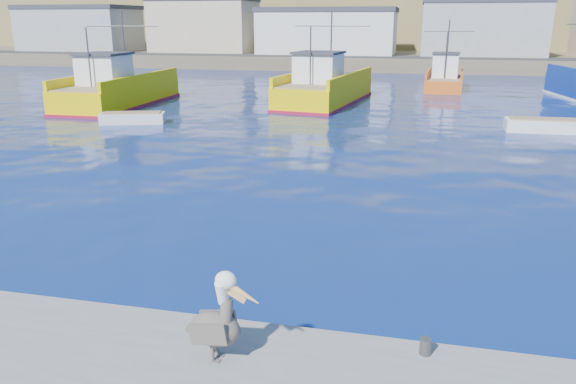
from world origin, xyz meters
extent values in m
plane|color=#060F50|center=(0.00, 0.00, 0.00)|extent=(260.00, 260.00, 0.00)
cylinder|color=#4C4C4C|center=(3.00, -3.40, 0.65)|extent=(0.20, 0.20, 0.30)
cube|color=brown|center=(0.00, 72.00, 0.80)|extent=(160.00, 30.00, 1.60)
cube|color=olive|center=(0.00, 98.00, 6.00)|extent=(180.00, 40.00, 14.00)
cube|color=#2D2D2D|center=(0.00, 61.00, 1.65)|extent=(150.00, 5.00, 0.10)
cube|color=gray|center=(-48.00, 67.00, 4.60)|extent=(16.00, 10.00, 6.00)
cube|color=#333338|center=(-48.00, 67.00, 7.90)|extent=(16.32, 10.20, 0.60)
cube|color=tan|center=(-28.00, 67.00, 5.10)|extent=(14.00, 9.00, 7.00)
cube|color=silver|center=(-10.00, 67.00, 4.35)|extent=(18.00, 11.00, 5.50)
cube|color=#333338|center=(-10.00, 67.00, 7.40)|extent=(18.36, 11.22, 0.60)
cube|color=gray|center=(10.00, 67.00, 4.85)|extent=(15.00, 10.00, 6.50)
cube|color=#333338|center=(10.00, 67.00, 8.40)|extent=(15.30, 10.20, 0.60)
cube|color=#EDCB00|center=(-18.91, 25.74, 0.79)|extent=(4.24, 12.27, 1.59)
cube|color=#EDCB00|center=(-17.00, 25.77, 1.94)|extent=(0.40, 11.98, 0.70)
cube|color=#EDCB00|center=(-20.83, 25.72, 1.94)|extent=(0.40, 11.98, 0.70)
cube|color=maroon|center=(-18.91, 25.74, 0.05)|extent=(4.32, 12.52, 0.25)
cube|color=#8C7251|center=(-18.91, 25.74, 1.64)|extent=(3.90, 11.78, 0.10)
cube|color=white|center=(-18.89, 23.91, 2.69)|extent=(2.89, 3.09, 2.00)
cube|color=#333338|center=(-18.89, 23.91, 3.79)|extent=(3.10, 3.46, 0.15)
cylinder|color=#4C4C4C|center=(-18.93, 26.97, 4.09)|extent=(0.12, 0.12, 5.00)
cylinder|color=#4C4C4C|center=(-18.87, 22.08, 3.59)|extent=(0.10, 0.10, 4.00)
cylinder|color=#4C4C4C|center=(-18.93, 26.97, 5.59)|extent=(5.70, 0.16, 0.08)
cube|color=#EDCB00|center=(-4.31, 30.44, 0.80)|extent=(5.86, 12.73, 1.60)
cube|color=#EDCB00|center=(-2.33, 30.17, 1.95)|extent=(1.88, 11.95, 0.70)
cube|color=#EDCB00|center=(-6.28, 30.71, 1.95)|extent=(1.88, 11.95, 0.70)
cube|color=maroon|center=(-4.31, 30.44, 0.05)|extent=(5.98, 12.99, 0.25)
cube|color=#8C7251|center=(-4.31, 30.44, 1.65)|extent=(5.46, 12.20, 0.10)
cube|color=white|center=(-4.56, 28.61, 2.70)|extent=(3.36, 3.44, 2.00)
cube|color=#333338|center=(-4.56, 28.61, 3.80)|extent=(3.62, 3.84, 0.15)
cylinder|color=#4C4C4C|center=(-4.14, 31.65, 4.10)|extent=(0.14, 0.14, 5.00)
cylinder|color=#4C4C4C|center=(-4.81, 26.79, 3.60)|extent=(0.11, 0.11, 4.00)
cylinder|color=#4C4C4C|center=(-4.14, 31.65, 5.60)|extent=(5.89, 0.88, 0.08)
cube|color=#D85918|center=(4.83, 41.40, 0.53)|extent=(3.63, 8.41, 1.07)
cube|color=#D85918|center=(6.28, 41.31, 1.42)|extent=(0.73, 8.06, 0.70)
cube|color=#D85918|center=(3.38, 41.50, 1.42)|extent=(0.73, 8.06, 0.70)
cube|color=#8C7251|center=(4.83, 41.40, 1.12)|extent=(3.36, 8.07, 0.10)
cube|color=white|center=(4.75, 40.17, 2.17)|extent=(2.29, 2.20, 2.00)
cube|color=#333338|center=(4.75, 40.17, 3.27)|extent=(2.46, 2.45, 0.15)
cylinder|color=#4C4C4C|center=(4.88, 42.22, 3.57)|extent=(0.13, 0.13, 5.00)
cylinder|color=#4C4C4C|center=(4.66, 38.94, 3.07)|extent=(0.11, 0.11, 4.00)
cylinder|color=#4C4C4C|center=(4.88, 42.22, 5.07)|extent=(4.31, 0.37, 0.08)
cube|color=silver|center=(-14.23, 18.79, 0.24)|extent=(3.99, 2.42, 0.75)
cube|color=#8C7251|center=(-14.23, 18.79, 0.64)|extent=(3.55, 2.03, 0.08)
cube|color=silver|center=(9.61, 21.45, 0.26)|extent=(4.23, 1.51, 0.84)
cube|color=#8C7251|center=(9.61, 21.45, 0.72)|extent=(3.81, 1.19, 0.08)
cylinder|color=#595451|center=(-0.47, -4.41, 0.65)|extent=(0.07, 0.07, 0.31)
cube|color=#595451|center=(-0.42, -4.41, 0.51)|extent=(0.16, 0.13, 0.02)
cylinder|color=#595451|center=(-0.46, -4.21, 0.65)|extent=(0.07, 0.07, 0.31)
cube|color=#595451|center=(-0.41, -4.21, 0.51)|extent=(0.16, 0.13, 0.02)
ellipsoid|color=#38332D|center=(-0.44, -4.31, 1.06)|extent=(0.91, 0.56, 0.61)
cube|color=#38332D|center=(-0.48, -4.55, 1.08)|extent=(0.68, 0.09, 0.45)
cube|color=#38332D|center=(-0.46, -4.07, 1.08)|extent=(0.68, 0.09, 0.45)
cube|color=#38332D|center=(-0.83, -4.30, 0.99)|extent=(0.24, 0.17, 0.13)
cylinder|color=#38332D|center=(-0.23, -4.32, 1.39)|extent=(0.22, 0.32, 0.48)
cylinder|color=white|center=(-0.29, -4.32, 1.75)|extent=(0.20, 0.32, 0.46)
ellipsoid|color=white|center=(-0.22, -4.32, 1.97)|extent=(0.37, 0.29, 0.31)
cone|color=gold|center=(0.06, -4.33, 1.78)|extent=(0.62, 0.17, 0.42)
cube|color=tan|center=(-0.05, -4.32, 1.74)|extent=(0.37, 0.07, 0.27)
camera|label=1|loc=(2.60, -12.07, 5.95)|focal=35.00mm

